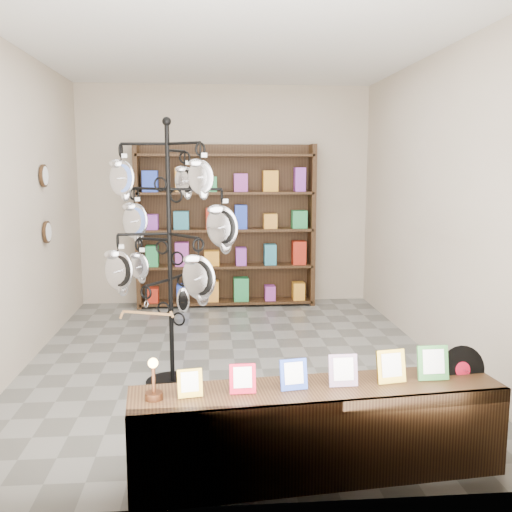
{
  "coord_description": "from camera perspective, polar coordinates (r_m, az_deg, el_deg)",
  "views": [
    {
      "loc": [
        -0.24,
        -5.46,
        1.88
      ],
      "look_at": [
        0.13,
        -1.0,
        1.19
      ],
      "focal_mm": 40.0,
      "sensor_mm": 36.0,
      "label": 1
    }
  ],
  "objects": [
    {
      "name": "ground",
      "position": [
        5.78,
        -2.2,
        -10.23
      ],
      "size": [
        5.0,
        5.0,
        0.0
      ],
      "primitive_type": "plane",
      "color": "slate",
      "rests_on": "ground"
    },
    {
      "name": "back_shelving",
      "position": [
        7.8,
        -3.02,
        2.51
      ],
      "size": [
        2.42,
        0.36,
        2.2
      ],
      "color": "black",
      "rests_on": "ground"
    },
    {
      "name": "display_tree",
      "position": [
        4.87,
        -8.67,
        2.16
      ],
      "size": [
        1.27,
        1.27,
        2.3
      ],
      "rotation": [
        0.0,
        0.0,
        -0.42
      ],
      "color": "black",
      "rests_on": "ground"
    },
    {
      "name": "front_shelf",
      "position": [
        3.69,
        6.18,
        -16.93
      ],
      "size": [
        2.32,
        0.69,
        0.81
      ],
      "rotation": [
        0.0,
        0.0,
        0.1
      ],
      "color": "black",
      "rests_on": "ground"
    },
    {
      "name": "room_envelope",
      "position": [
        5.46,
        -2.32,
        8.46
      ],
      "size": [
        5.0,
        5.0,
        5.0
      ],
      "color": "#BCAD98",
      "rests_on": "ground"
    },
    {
      "name": "wall_clocks",
      "position": [
        6.5,
        -20.31,
        4.89
      ],
      "size": [
        0.03,
        0.24,
        0.84
      ],
      "color": "black",
      "rests_on": "ground"
    }
  ]
}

